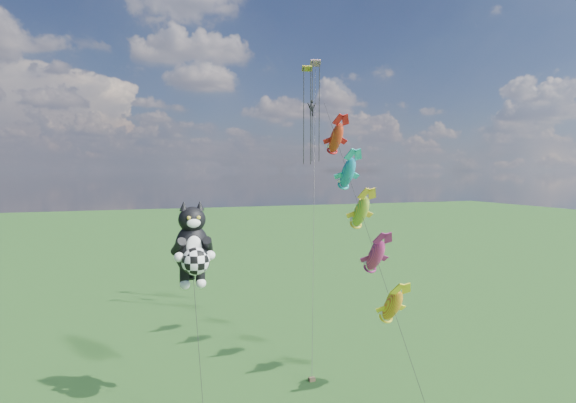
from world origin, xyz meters
name	(u,v)px	position (x,y,z in m)	size (l,w,h in m)	color
cat_kite_rig	(193,247)	(4.52, 3.70, 9.03)	(2.31, 4.00, 11.62)	brown
fish_windsock_rig	(361,212)	(15.95, 4.93, 10.57)	(1.48, 15.95, 18.82)	brown
parafoil_rig	(312,107)	(17.51, 17.40, 19.18)	(7.56, 16.30, 23.99)	brown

